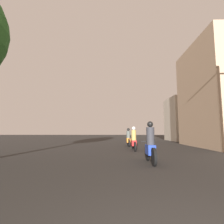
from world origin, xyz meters
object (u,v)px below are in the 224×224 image
(motorcycle_orange, at_px, (128,139))
(building_right_far, at_px, (186,119))
(motorcycle_red, at_px, (134,141))
(motorcycle_blue, at_px, (150,146))
(building_right_near, at_px, (223,95))

(motorcycle_orange, xyz_separation_m, building_right_far, (8.34, 8.50, 2.23))
(motorcycle_red, bearing_deg, building_right_far, 48.67)
(motorcycle_red, bearing_deg, motorcycle_orange, 86.56)
(motorcycle_blue, distance_m, motorcycle_red, 4.77)
(motorcycle_blue, distance_m, motorcycle_orange, 7.82)
(building_right_far, bearing_deg, building_right_near, -92.81)
(motorcycle_red, xyz_separation_m, building_right_near, (7.76, 2.53, 3.68))
(motorcycle_orange, xyz_separation_m, building_right_near, (7.90, -0.52, 3.70))
(motorcycle_orange, relative_size, building_right_near, 0.24)
(motorcycle_blue, bearing_deg, building_right_near, 52.32)
(motorcycle_orange, height_order, building_right_far, building_right_far)
(motorcycle_blue, height_order, building_right_near, building_right_near)
(motorcycle_red, height_order, building_right_near, building_right_near)
(motorcycle_blue, height_order, motorcycle_red, motorcycle_blue)
(motorcycle_blue, height_order, motorcycle_orange, motorcycle_blue)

